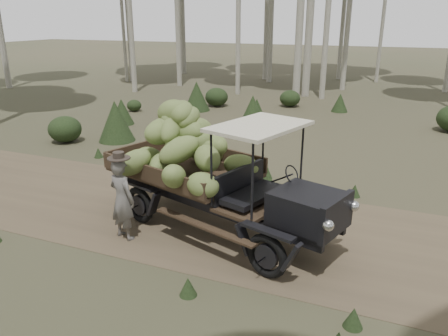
{
  "coord_description": "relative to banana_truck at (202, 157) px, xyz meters",
  "views": [
    {
      "loc": [
        2.98,
        -7.42,
        3.94
      ],
      "look_at": [
        0.07,
        -0.35,
        1.29
      ],
      "focal_mm": 35.0,
      "sensor_mm": 36.0,
      "label": 1
    }
  ],
  "objects": [
    {
      "name": "ground",
      "position": [
        0.43,
        0.25,
        -1.42
      ],
      "size": [
        120.0,
        120.0,
        0.0
      ],
      "primitive_type": "plane",
      "color": "#473D2B",
      "rests_on": "ground"
    },
    {
      "name": "farmer",
      "position": [
        -1.12,
        -1.07,
        -0.62
      ],
      "size": [
        0.64,
        0.5,
        1.69
      ],
      "rotation": [
        0.0,
        0.0,
        2.89
      ],
      "color": "#5C5854",
      "rests_on": "ground"
    },
    {
      "name": "undergrowth",
      "position": [
        1.06,
        3.04,
        -0.88
      ],
      "size": [
        20.48,
        23.26,
        1.38
      ],
      "color": "#233319",
      "rests_on": "ground"
    },
    {
      "name": "dirt_track",
      "position": [
        0.43,
        0.25,
        -1.41
      ],
      "size": [
        70.0,
        4.0,
        0.01
      ],
      "primitive_type": "cube",
      "color": "brown",
      "rests_on": "ground"
    },
    {
      "name": "banana_truck",
      "position": [
        0.0,
        0.0,
        0.0
      ],
      "size": [
        5.11,
        3.07,
        2.52
      ],
      "rotation": [
        0.0,
        0.0,
        -0.31
      ],
      "color": "black",
      "rests_on": "ground"
    }
  ]
}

